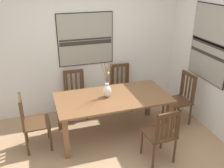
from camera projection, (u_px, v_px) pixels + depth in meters
name	position (u px, v px, depth m)	size (l,w,h in m)	color
ground_plane	(121.00, 160.00, 3.89)	(6.40, 6.40, 0.03)	#A37F5B
wall_back	(90.00, 44.00, 4.96)	(6.40, 0.12, 2.70)	silver
dining_table	(113.00, 102.00, 4.28)	(1.90, 0.96, 0.73)	brown
centerpiece_vase	(107.00, 90.00, 4.19)	(0.21, 0.20, 0.66)	silver
chair_0	(161.00, 134.00, 3.68)	(0.45, 0.45, 0.91)	#4C301C
chair_1	(121.00, 86.00, 5.21)	(0.45, 0.45, 0.93)	#4C301C
chair_2	(75.00, 93.00, 4.94)	(0.44, 0.44, 0.91)	#4C301C
chair_3	(181.00, 98.00, 4.69)	(0.45, 0.45, 0.98)	#4C301C
chair_4	(32.00, 122.00, 3.97)	(0.43, 0.43, 0.93)	#4C301C
painting_on_back_wall	(86.00, 39.00, 4.82)	(1.07, 0.05, 1.01)	black
painting_on_side_wall	(210.00, 44.00, 4.29)	(0.05, 0.99, 1.30)	black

